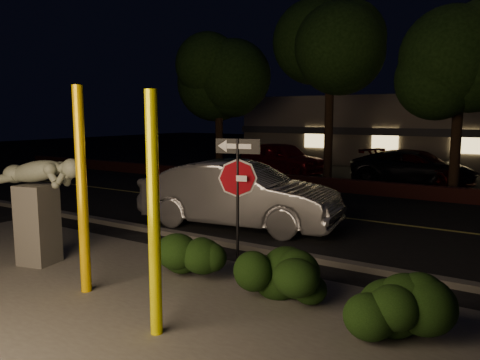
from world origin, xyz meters
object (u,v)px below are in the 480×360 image
object	(u,v)px
signpost	(238,179)
sculpture	(38,199)
yellow_pole_right	(154,216)
parked_car_darkred	(416,167)
silver_sedan	(239,195)
parked_car_red	(282,158)
parked_car_dark	(412,168)
yellow_pole_left	(82,192)

from	to	relation	value
signpost	sculpture	world-z (taller)	signpost
yellow_pole_right	parked_car_darkred	xyz separation A→B (m)	(-0.28, 16.40, -0.91)
silver_sedan	parked_car_red	world-z (taller)	silver_sedan
parked_car_darkred	signpost	bearing A→B (deg)	-162.87
silver_sedan	parked_car_darkred	bearing A→B (deg)	-18.92
signpost	parked_car_dark	distance (m)	13.37
yellow_pole_right	parked_car_darkred	size ratio (longest dim) A/B	0.67
parked_car_dark	parked_car_darkred	bearing A→B (deg)	-22.95
yellow_pole_right	parked_car_dark	world-z (taller)	yellow_pole_right
signpost	sculpture	size ratio (longest dim) A/B	1.18
parked_car_red	parked_car_darkred	world-z (taller)	parked_car_red
yellow_pole_left	parked_car_dark	world-z (taller)	yellow_pole_left
signpost	parked_car_darkred	bearing A→B (deg)	76.67
parked_car_darkred	silver_sedan	bearing A→B (deg)	-173.09
yellow_pole_right	parked_car_dark	distance (m)	16.00
signpost	parked_car_dark	size ratio (longest dim) A/B	0.49
yellow_pole_left	signpost	xyz separation A→B (m)	(1.57, 2.15, 0.08)
yellow_pole_right	parked_car_darkred	distance (m)	16.43
parked_car_red	signpost	bearing A→B (deg)	-141.46
parked_car_dark	silver_sedan	bearing A→B (deg)	154.14
sculpture	silver_sedan	bearing A→B (deg)	57.80
yellow_pole_left	parked_car_red	distance (m)	16.34
signpost	parked_car_red	world-z (taller)	signpost
yellow_pole_left	silver_sedan	world-z (taller)	yellow_pole_left
yellow_pole_right	parked_car_red	distance (m)	17.46
yellow_pole_left	yellow_pole_right	bearing A→B (deg)	-13.88
silver_sedan	parked_car_darkred	world-z (taller)	silver_sedan
yellow_pole_left	parked_car_dark	size ratio (longest dim) A/B	0.66
sculpture	parked_car_red	distance (m)	15.41
sculpture	silver_sedan	distance (m)	4.95
yellow_pole_left	parked_car_darkred	world-z (taller)	yellow_pole_left
silver_sedan	signpost	bearing A→B (deg)	-155.75
parked_car_darkred	parked_car_dark	distance (m)	0.44
signpost	silver_sedan	distance (m)	3.68
yellow_pole_left	parked_car_red	world-z (taller)	yellow_pole_left
signpost	parked_car_dark	bearing A→B (deg)	76.91
sculpture	silver_sedan	xyz separation A→B (m)	(1.58, 4.67, -0.44)
yellow_pole_left	silver_sedan	distance (m)	5.24
parked_car_darkred	parked_car_dark	bearing A→B (deg)	-170.30
parked_car_darkred	parked_car_dark	xyz separation A→B (m)	(-0.06, -0.44, 0.00)
yellow_pole_left	parked_car_darkred	bearing A→B (deg)	83.80
yellow_pole_right	parked_car_red	size ratio (longest dim) A/B	0.69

